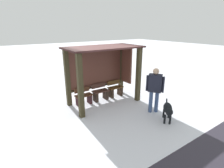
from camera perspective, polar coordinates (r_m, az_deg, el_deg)
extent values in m
plane|color=silver|center=(7.63, -2.49, -6.07)|extent=(60.00, 60.00, 0.00)
cube|color=#352E1C|center=(6.10, -10.38, -0.87)|extent=(0.17, 0.17, 2.35)
cube|color=#352E1C|center=(7.55, 8.69, 2.94)|extent=(0.17, 0.17, 2.35)
cube|color=#352E1C|center=(7.21, -14.46, 1.82)|extent=(0.17, 0.17, 2.35)
cube|color=#352E1C|center=(8.47, 2.99, 4.80)|extent=(0.17, 0.17, 2.35)
cube|color=#321B1A|center=(6.99, -2.76, 11.99)|extent=(3.07, 1.60, 0.06)
cube|color=#572F24|center=(7.68, -5.10, 5.38)|extent=(2.54, 0.08, 1.60)
cube|color=#352E1C|center=(7.90, -4.85, -0.74)|extent=(2.54, 0.06, 0.08)
cube|color=#572F24|center=(8.10, 4.75, 6.06)|extent=(0.08, 0.68, 1.60)
cube|color=#4D2D1B|center=(7.38, -9.28, -3.71)|extent=(0.72, 0.35, 0.04)
cube|color=#4D2D1B|center=(7.44, -9.88, -1.91)|extent=(0.68, 0.04, 0.20)
cube|color=#31191C|center=(7.56, -7.42, -4.83)|extent=(0.12, 0.30, 0.39)
cube|color=#31191C|center=(7.37, -11.03, -5.67)|extent=(0.12, 0.30, 0.39)
cube|color=#492C23|center=(7.72, -3.79, -2.27)|extent=(0.72, 0.39, 0.04)
cube|color=#492C23|center=(7.79, -4.48, -0.52)|extent=(0.68, 0.04, 0.20)
cube|color=#2D211A|center=(7.93, -2.14, -3.45)|extent=(0.12, 0.33, 0.42)
cube|color=#2D211A|center=(7.68, -5.43, -4.25)|extent=(0.12, 0.33, 0.42)
cube|color=brown|center=(8.14, 1.18, -1.10)|extent=(0.72, 0.37, 0.03)
cube|color=brown|center=(8.20, 0.53, 0.51)|extent=(0.68, 0.04, 0.20)
cube|color=#302118|center=(8.36, 2.62, -2.25)|extent=(0.12, 0.31, 0.43)
cube|color=#302118|center=(8.08, -0.34, -2.99)|extent=(0.12, 0.31, 0.43)
cube|color=black|center=(6.59, 14.02, 0.31)|extent=(0.49, 0.54, 0.67)
sphere|color=tan|center=(6.47, 14.32, 4.07)|extent=(0.23, 0.23, 0.23)
cylinder|color=#3A4F7A|center=(6.81, 12.60, -5.76)|extent=(0.20, 0.20, 0.84)
cylinder|color=#3A4F7A|center=(6.89, 14.46, -5.62)|extent=(0.20, 0.20, 0.84)
cylinder|color=black|center=(6.63, 11.52, 0.30)|extent=(0.13, 0.13, 0.60)
cylinder|color=black|center=(6.58, 16.49, -0.24)|extent=(0.13, 0.13, 0.60)
ellipsoid|color=black|center=(6.32, 17.85, -7.56)|extent=(0.69, 0.68, 0.32)
sphere|color=black|center=(5.92, 18.31, -8.75)|extent=(0.24, 0.24, 0.24)
cylinder|color=black|center=(6.66, 17.56, -5.72)|extent=(0.16, 0.16, 0.25)
cylinder|color=black|center=(6.26, 16.94, -11.04)|extent=(0.07, 0.07, 0.32)
cylinder|color=black|center=(6.29, 18.57, -11.10)|extent=(0.07, 0.07, 0.32)
cylinder|color=black|center=(6.64, 16.63, -9.23)|extent=(0.07, 0.07, 0.32)
cylinder|color=black|center=(6.67, 18.16, -9.30)|extent=(0.07, 0.07, 0.32)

